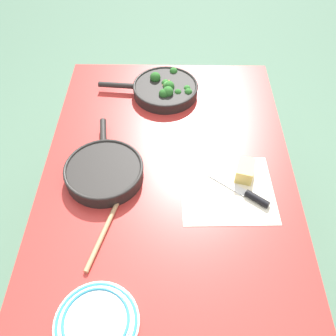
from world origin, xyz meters
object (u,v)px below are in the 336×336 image
object	(u,v)px
skillet_broccoli	(165,89)
skillet_eggs	(104,171)
cheese_block	(245,171)
dinner_plate_stack	(96,322)
wooden_spoon	(114,210)
grater_knife	(247,194)

from	to	relation	value
skillet_broccoli	skillet_eggs	world-z (taller)	skillet_broccoli
cheese_block	dinner_plate_stack	distance (m)	0.68
wooden_spoon	cheese_block	distance (m)	0.47
skillet_broccoli	cheese_block	world-z (taller)	skillet_broccoli
dinner_plate_stack	wooden_spoon	bearing A→B (deg)	-1.20
skillet_eggs	grater_knife	size ratio (longest dim) A/B	2.01
skillet_broccoli	skillet_eggs	xyz separation A→B (m)	(-0.47, 0.20, -0.00)
wooden_spoon	grater_knife	bearing A→B (deg)	-65.78
skillet_eggs	grater_knife	world-z (taller)	skillet_eggs
cheese_block	dinner_plate_stack	xyz separation A→B (m)	(-0.51, 0.45, -0.01)
grater_knife	cheese_block	distance (m)	0.09
wooden_spoon	grater_knife	world-z (taller)	grater_knife
skillet_eggs	wooden_spoon	size ratio (longest dim) A/B	1.10
cheese_block	skillet_eggs	bearing A→B (deg)	91.24
skillet_eggs	wooden_spoon	world-z (taller)	skillet_eggs
skillet_broccoli	skillet_eggs	bearing A→B (deg)	71.39
skillet_eggs	dinner_plate_stack	size ratio (longest dim) A/B	1.73
wooden_spoon	cheese_block	world-z (taller)	cheese_block
skillet_broccoli	wooden_spoon	distance (m)	0.63
cheese_block	skillet_broccoli	bearing A→B (deg)	32.27
skillet_eggs	dinner_plate_stack	xyz separation A→B (m)	(-0.50, -0.04, -0.01)
skillet_broccoli	skillet_eggs	size ratio (longest dim) A/B	1.09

